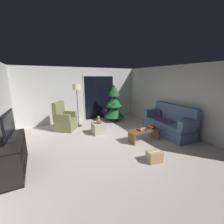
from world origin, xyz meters
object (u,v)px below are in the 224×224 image
at_px(coffee_table, 144,133).
at_px(christmas_tree, 114,104).
at_px(book_stack, 152,127).
at_px(teddy_bear_chestnut, 99,120).
at_px(cardboard_box_taped_mid_floor, 154,157).
at_px(television, 9,126).
at_px(remote_graphite, 146,130).
at_px(remote_silver, 144,128).
at_px(remote_white, 142,130).
at_px(ottoman, 98,128).
at_px(remote_black, 138,130).
at_px(cell_phone, 152,126).
at_px(couch, 169,123).
at_px(armchair, 65,120).
at_px(floor_lamp, 77,91).
at_px(media_shelf, 12,158).

height_order(coffee_table, christmas_tree, christmas_tree).
relative_size(book_stack, teddy_bear_chestnut, 0.83).
relative_size(christmas_tree, teddy_bear_chestnut, 6.41).
bearing_deg(cardboard_box_taped_mid_floor, teddy_bear_chestnut, 102.68).
bearing_deg(christmas_tree, teddy_bear_chestnut, -136.73).
relative_size(christmas_tree, television, 2.18).
bearing_deg(christmas_tree, remote_graphite, -93.06).
xyz_separation_m(remote_silver, cardboard_box_taped_mid_floor, (-0.62, -1.20, -0.26)).
distance_m(remote_silver, christmas_tree, 2.39).
xyz_separation_m(remote_white, teddy_bear_chestnut, (-0.99, 1.25, 0.13)).
height_order(remote_white, book_stack, book_stack).
distance_m(remote_white, ottoman, 1.62).
relative_size(coffee_table, cardboard_box_taped_mid_floor, 2.78).
relative_size(remote_black, cardboard_box_taped_mid_floor, 0.39).
height_order(cell_phone, christmas_tree, christmas_tree).
xyz_separation_m(couch, remote_graphite, (-1.19, -0.16, -0.01)).
height_order(coffee_table, cardboard_box_taped_mid_floor, coffee_table).
distance_m(couch, remote_white, 1.32).
height_order(coffee_table, remote_silver, remote_silver).
height_order(coffee_table, armchair, armchair).
xyz_separation_m(couch, floor_lamp, (-2.77, 2.37, 1.11)).
xyz_separation_m(cell_phone, christmas_tree, (-0.16, 2.44, 0.35)).
xyz_separation_m(remote_black, armchair, (-1.94, 2.19, 0.01)).
xyz_separation_m(couch, remote_white, (-1.32, -0.07, -0.01)).
bearing_deg(teddy_bear_chestnut, floor_lamp, 111.03).
bearing_deg(floor_lamp, remote_graphite, -57.90).
bearing_deg(coffee_table, book_stack, -0.75).
bearing_deg(television, teddy_bear_chestnut, 25.93).
relative_size(remote_graphite, teddy_bear_chestnut, 0.55).
bearing_deg(couch, christmas_tree, 113.95).
relative_size(remote_graphite, cell_phone, 1.08).
height_order(remote_graphite, television, television).
height_order(coffee_table, remote_black, remote_black).
bearing_deg(book_stack, teddy_bear_chestnut, 138.38).
distance_m(remote_silver, armchair, 3.07).
bearing_deg(cell_phone, floor_lamp, 135.36).
bearing_deg(christmas_tree, floor_lamp, -179.93).
bearing_deg(teddy_bear_chestnut, coffee_table, -48.70).
distance_m(coffee_table, remote_white, 0.17).
relative_size(cell_phone, media_shelf, 0.10).
height_order(coffee_table, book_stack, book_stack).
relative_size(christmas_tree, cardboard_box_taped_mid_floor, 4.63).
xyz_separation_m(ottoman, cardboard_box_taped_mid_floor, (0.54, -2.37, -0.06)).
xyz_separation_m(remote_graphite, armchair, (-2.18, 2.32, 0.01)).
bearing_deg(media_shelf, christmas_tree, 32.93).
bearing_deg(remote_white, floor_lamp, -19.46).
xyz_separation_m(remote_black, teddy_bear_chestnut, (-0.89, 1.21, 0.13)).
xyz_separation_m(remote_white, remote_black, (-0.10, 0.04, 0.00)).
distance_m(couch, remote_black, 1.43).
distance_m(armchair, media_shelf, 2.70).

